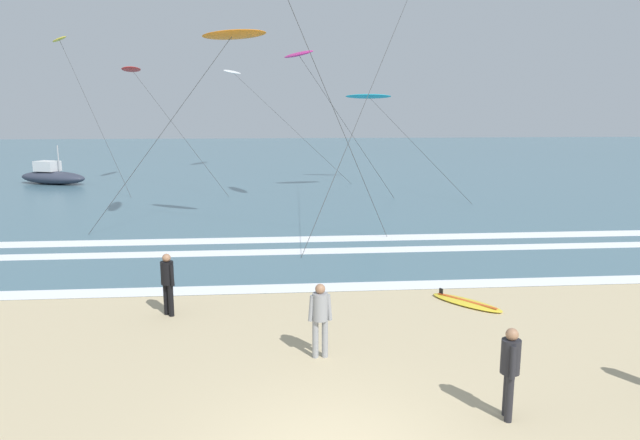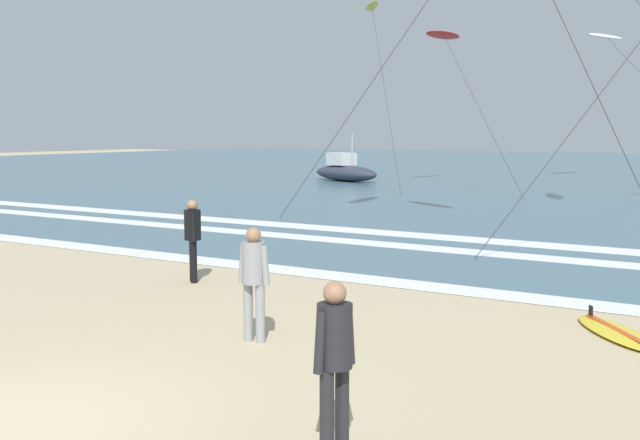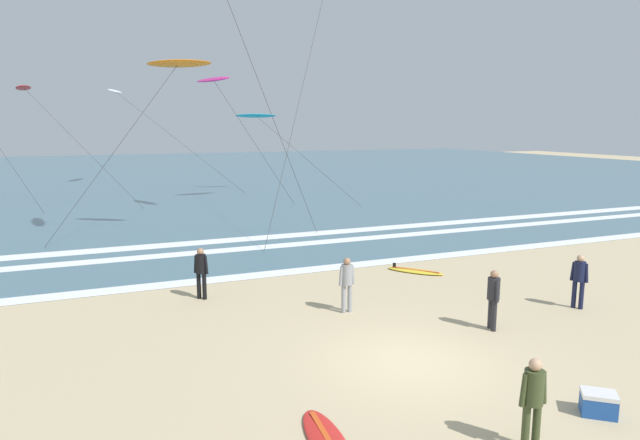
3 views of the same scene
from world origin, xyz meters
TOP-DOWN VIEW (x-y plane):
  - ground_plane at (0.00, 0.00)m, footprint 160.00×160.00m
  - wave_foam_shoreline at (0.62, 8.36)m, footprint 59.71×0.82m
  - wave_foam_mid_break at (-0.60, 12.74)m, footprint 52.12×0.87m
  - wave_foam_outer_break at (-1.02, 14.75)m, footprint 55.89×1.05m
  - surfer_left_near at (-3.46, 6.42)m, footprint 0.43×0.42m
  - surfer_mid_group at (3.06, 0.89)m, footprint 0.32×0.52m
  - surfer_right_near at (0.14, 3.59)m, footprint 0.51×0.32m
  - surfboard_near_water at (4.32, 6.61)m, footprint 1.78×2.01m
  - kite_white_high_right at (-3.87, 42.31)m, footprint 9.63×12.11m
  - kite_yellow_far_left at (-15.49, 35.78)m, footprint 7.57×10.59m
  - kite_red_distant_high at (-10.23, 33.91)m, footprint 7.50×8.99m
  - offshore_boat at (-16.04, 33.71)m, footprint 5.45×3.57m

SIDE VIEW (x-z plane):
  - ground_plane at x=0.00m, z-range 0.00..0.00m
  - wave_foam_shoreline at x=0.62m, z-range 0.01..0.02m
  - wave_foam_mid_break at x=-0.60m, z-range 0.01..0.02m
  - wave_foam_outer_break at x=-1.02m, z-range 0.01..0.02m
  - surfboard_near_water at x=4.32m, z-range -0.08..0.17m
  - offshore_boat at x=-16.04m, z-range -0.80..1.90m
  - surfer_left_near at x=-3.46m, z-range 0.16..1.76m
  - surfer_mid_group at x=3.06m, z-range 0.16..1.76m
  - surfer_right_near at x=0.14m, z-range 0.16..1.76m
  - kite_red_distant_high at x=-10.23m, z-range 3.75..11.80m
  - kite_white_high_right at x=-3.87m, z-range 3.93..12.36m
  - kite_yellow_far_left at x=-15.49m, z-range 4.81..15.00m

